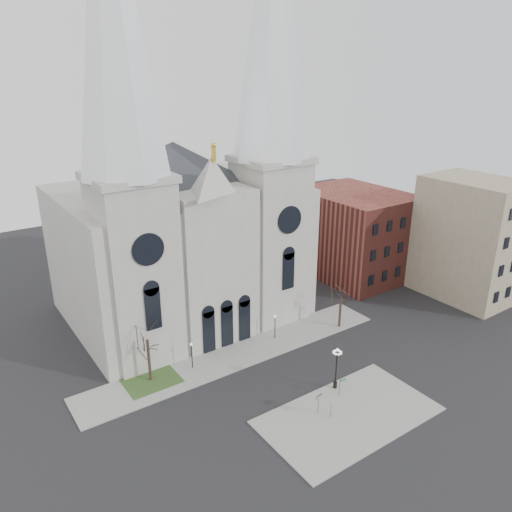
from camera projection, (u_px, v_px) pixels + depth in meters
ground at (294, 401)px, 52.66m from camera, size 160.00×160.00×0.00m
sidewalk_near at (348, 415)px, 50.39m from camera, size 18.00×10.00×0.14m
sidewalk_far at (238, 354)px, 61.09m from camera, size 40.00×6.00×0.14m
grass_patch at (151, 380)px, 56.01m from camera, size 6.00×5.00×0.18m
cathedral at (186, 188)px, 63.63m from camera, size 33.00×26.66×54.00m
bg_building_brick at (353, 233)px, 83.00m from camera, size 14.00×18.00×14.00m
bg_building_tan at (470, 239)px, 74.24m from camera, size 10.00×14.00×18.00m
tree_left at (147, 337)px, 54.05m from camera, size 3.20×3.20×7.50m
tree_right at (341, 297)px, 65.95m from camera, size 3.20×3.20×6.00m
ped_lamp_left at (192, 351)px, 57.48m from camera, size 0.32×0.32×3.26m
ped_lamp_right at (275, 323)px, 63.85m from camera, size 0.32×0.32×3.26m
stop_sign at (331, 405)px, 49.41m from camera, size 0.74×0.29×2.17m
globe_lamp at (337, 363)px, 53.52m from camera, size 1.39×1.39×4.94m
one_way_sign at (318, 400)px, 50.20m from camera, size 0.94×0.26×2.18m
street_name_sign at (340, 385)px, 52.96m from camera, size 0.65×0.22×2.10m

